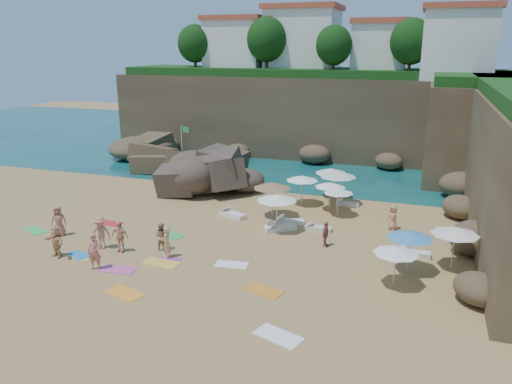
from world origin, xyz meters
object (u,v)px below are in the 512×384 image
(parasol_1, at_px, (302,178))
(person_stand_1, at_px, (161,236))
(flag_pole, at_px, (183,144))
(person_stand_4, at_px, (393,218))
(parasol_2, at_px, (330,185))
(lounger_0, at_px, (290,222))
(person_stand_3, at_px, (326,234))
(parasol_0, at_px, (338,174))
(person_stand_6, at_px, (167,242))
(person_stand_2, at_px, (246,172))
(person_stand_5, at_px, (221,183))
(rock_outcrop, at_px, (217,191))

(parasol_1, xyz_separation_m, person_stand_1, (-5.44, -10.59, -1.17))
(flag_pole, xyz_separation_m, parasol_1, (11.86, -5.02, -0.83))
(person_stand_4, bearing_deg, parasol_2, -171.76)
(person_stand_1, height_order, person_stand_4, person_stand_1)
(lounger_0, height_order, person_stand_1, person_stand_1)
(person_stand_1, xyz_separation_m, person_stand_4, (12.00, 7.54, -0.04))
(person_stand_3, bearing_deg, person_stand_1, 122.62)
(parasol_0, bearing_deg, person_stand_1, -124.39)
(flag_pole, relative_size, person_stand_3, 3.02)
(parasol_2, height_order, person_stand_6, parasol_2)
(person_stand_1, height_order, person_stand_2, person_stand_1)
(parasol_1, distance_m, person_stand_2, 7.85)
(lounger_0, bearing_deg, flag_pole, 129.28)
(person_stand_1, xyz_separation_m, person_stand_6, (0.79, -0.82, 0.07))
(lounger_0, height_order, person_stand_5, person_stand_5)
(person_stand_2, relative_size, person_stand_5, 0.98)
(rock_outcrop, relative_size, parasol_0, 3.27)
(parasol_1, distance_m, person_stand_6, 12.37)
(flag_pole, relative_size, lounger_0, 2.45)
(flag_pole, distance_m, lounger_0, 15.43)
(parasol_0, xyz_separation_m, person_stand_2, (-8.44, 4.03, -1.46))
(flag_pole, height_order, person_stand_1, flag_pole)
(rock_outcrop, relative_size, person_stand_4, 5.57)
(rock_outcrop, xyz_separation_m, parasol_1, (7.10, -1.25, 1.98))
(person_stand_4, bearing_deg, rock_outcrop, -160.56)
(lounger_0, bearing_deg, person_stand_2, 111.31)
(person_stand_1, bearing_deg, person_stand_4, -146.60)
(flag_pole, xyz_separation_m, parasol_2, (13.99, -5.66, -0.96))
(parasol_1, height_order, person_stand_6, parasol_1)
(parasol_2, distance_m, person_stand_2, 9.92)
(flag_pole, distance_m, person_stand_2, 6.15)
(rock_outcrop, relative_size, parasol_2, 4.02)
(parasol_0, xyz_separation_m, person_stand_3, (0.73, -7.95, -1.54))
(lounger_0, bearing_deg, person_stand_1, -145.02)
(parasol_2, height_order, person_stand_3, parasol_2)
(parasol_1, distance_m, person_stand_4, 7.34)
(parasol_2, height_order, person_stand_1, parasol_2)
(flag_pole, xyz_separation_m, lounger_0, (12.11, -9.19, -2.67))
(person_stand_1, relative_size, person_stand_3, 1.11)
(flag_pole, distance_m, parasol_0, 14.86)
(flag_pole, bearing_deg, person_stand_2, -1.44)
(parasol_1, relative_size, person_stand_5, 1.39)
(lounger_0, bearing_deg, person_stand_6, -137.56)
(rock_outcrop, height_order, parasol_2, parasol_2)
(person_stand_5, bearing_deg, parasol_1, -37.09)
(parasol_2, distance_m, person_stand_1, 12.55)
(rock_outcrop, height_order, person_stand_5, rock_outcrop)
(person_stand_2, bearing_deg, person_stand_3, 156.01)
(person_stand_1, distance_m, person_stand_6, 1.14)
(lounger_0, bearing_deg, parasol_1, 79.89)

